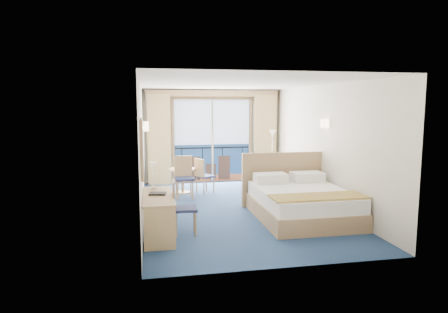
# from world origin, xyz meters

# --- Properties ---
(floor) EXTENTS (6.50, 6.50, 0.00)m
(floor) POSITION_xyz_m (0.00, 0.00, 0.00)
(floor) COLOR navy
(floor) RESTS_ON ground
(room_walls) EXTENTS (4.04, 6.54, 2.72)m
(room_walls) POSITION_xyz_m (0.00, 0.00, 1.78)
(room_walls) COLOR beige
(room_walls) RESTS_ON ground
(balcony_door) EXTENTS (2.36, 0.03, 2.52)m
(balcony_door) POSITION_xyz_m (-0.01, 3.22, 1.14)
(balcony_door) COLOR navy
(balcony_door) RESTS_ON room_walls
(curtain_left) EXTENTS (0.65, 0.22, 2.55)m
(curtain_left) POSITION_xyz_m (-1.55, 3.07, 1.28)
(curtain_left) COLOR tan
(curtain_left) RESTS_ON room_walls
(curtain_right) EXTENTS (0.65, 0.22, 2.55)m
(curtain_right) POSITION_xyz_m (1.55, 3.07, 1.28)
(curtain_right) COLOR tan
(curtain_right) RESTS_ON room_walls
(pelmet) EXTENTS (3.80, 0.25, 0.18)m
(pelmet) POSITION_xyz_m (0.00, 3.10, 2.58)
(pelmet) COLOR #A38758
(pelmet) RESTS_ON room_walls
(mirror) EXTENTS (0.05, 1.25, 0.95)m
(mirror) POSITION_xyz_m (-1.97, -1.50, 1.55)
(mirror) COLOR #A38758
(mirror) RESTS_ON room_walls
(wall_print) EXTENTS (0.04, 0.42, 0.52)m
(wall_print) POSITION_xyz_m (-1.97, 0.45, 1.60)
(wall_print) COLOR #A38758
(wall_print) RESTS_ON room_walls
(sconce_left) EXTENTS (0.18, 0.18, 0.18)m
(sconce_left) POSITION_xyz_m (-1.94, -0.60, 1.85)
(sconce_left) COLOR beige
(sconce_left) RESTS_ON room_walls
(sconce_right) EXTENTS (0.18, 0.18, 0.18)m
(sconce_right) POSITION_xyz_m (1.94, -0.15, 1.85)
(sconce_right) COLOR beige
(sconce_right) RESTS_ON room_walls
(bed) EXTENTS (1.91, 2.27, 1.20)m
(bed) POSITION_xyz_m (1.11, -0.94, 0.34)
(bed) COLOR #A38758
(bed) RESTS_ON ground
(nightstand) EXTENTS (0.40, 0.38, 0.53)m
(nightstand) POSITION_xyz_m (1.78, 0.62, 0.26)
(nightstand) COLOR tan
(nightstand) RESTS_ON ground
(phone) EXTENTS (0.18, 0.14, 0.08)m
(phone) POSITION_xyz_m (1.80, 0.59, 0.57)
(phone) COLOR white
(phone) RESTS_ON nightstand
(armchair) EXTENTS (1.15, 1.16, 0.79)m
(armchair) POSITION_xyz_m (1.36, 1.72, 0.39)
(armchair) COLOR #41474F
(armchair) RESTS_ON ground
(floor_lamp) EXTENTS (0.21, 0.21, 1.54)m
(floor_lamp) POSITION_xyz_m (1.68, 2.70, 1.17)
(floor_lamp) COLOR silver
(floor_lamp) RESTS_ON ground
(desk) EXTENTS (0.52, 1.52, 0.71)m
(desk) POSITION_xyz_m (-1.73, -1.91, 0.39)
(desk) COLOR #A38758
(desk) RESTS_ON ground
(desk_chair) EXTENTS (0.44, 0.43, 0.96)m
(desk_chair) POSITION_xyz_m (-1.35, -1.53, 0.54)
(desk_chair) COLOR #21284D
(desk_chair) RESTS_ON ground
(folder) EXTENTS (0.32, 0.26, 0.03)m
(folder) POSITION_xyz_m (-1.73, -1.43, 0.73)
(folder) COLOR black
(folder) RESTS_ON desk
(desk_lamp) EXTENTS (0.13, 0.13, 0.48)m
(desk_lamp) POSITION_xyz_m (-1.79, -0.97, 1.08)
(desk_lamp) COLOR silver
(desk_lamp) RESTS_ON desk
(round_table) EXTENTS (0.70, 0.70, 0.63)m
(round_table) POSITION_xyz_m (-1.02, 1.80, 0.48)
(round_table) COLOR #A38758
(round_table) RESTS_ON ground
(table_chair_a) EXTENTS (0.53, 0.53, 0.90)m
(table_chair_a) POSITION_xyz_m (-0.51, 1.66, 0.51)
(table_chair_a) COLOR #21284D
(table_chair_a) RESTS_ON ground
(table_chair_b) EXTENTS (0.45, 0.46, 1.02)m
(table_chair_b) POSITION_xyz_m (-1.03, 1.24, 0.58)
(table_chair_b) COLOR #21284D
(table_chair_b) RESTS_ON ground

